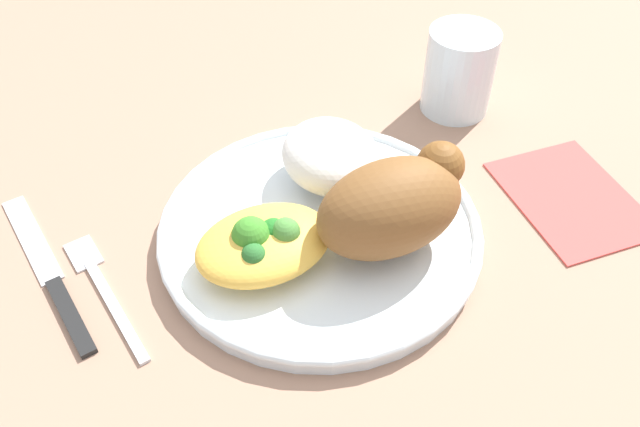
% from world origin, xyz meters
% --- Properties ---
extents(ground_plane, '(2.00, 2.00, 0.00)m').
position_xyz_m(ground_plane, '(0.00, 0.00, 0.00)').
color(ground_plane, '#9D765F').
extents(plate, '(0.26, 0.26, 0.02)m').
position_xyz_m(plate, '(0.00, 0.00, 0.01)').
color(plate, white).
rests_on(plate, ground_plane).
extents(roasted_chicken, '(0.13, 0.07, 0.07)m').
position_xyz_m(roasted_chicken, '(0.04, -0.04, 0.06)').
color(roasted_chicken, brown).
rests_on(roasted_chicken, plate).
extents(rice_pile, '(0.08, 0.09, 0.05)m').
position_xyz_m(rice_pile, '(0.03, 0.05, 0.04)').
color(rice_pile, silver).
rests_on(rice_pile, plate).
extents(mac_cheese_with_broccoli, '(0.11, 0.08, 0.04)m').
position_xyz_m(mac_cheese_with_broccoli, '(-0.05, -0.01, 0.03)').
color(mac_cheese_with_broccoli, '#F1B844').
rests_on(mac_cheese_with_broccoli, plate).
extents(fork, '(0.03, 0.14, 0.01)m').
position_xyz_m(fork, '(-0.17, 0.02, 0.00)').
color(fork, silver).
rests_on(fork, ground_plane).
extents(knife, '(0.04, 0.19, 0.01)m').
position_xyz_m(knife, '(-0.21, 0.05, 0.00)').
color(knife, black).
rests_on(knife, ground_plane).
extents(water_glass, '(0.07, 0.07, 0.08)m').
position_xyz_m(water_glass, '(0.20, 0.10, 0.04)').
color(water_glass, silver).
rests_on(water_glass, ground_plane).
extents(napkin, '(0.11, 0.14, 0.00)m').
position_xyz_m(napkin, '(0.22, -0.05, 0.00)').
color(napkin, '#DB4C47').
rests_on(napkin, ground_plane).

